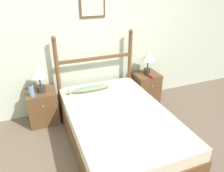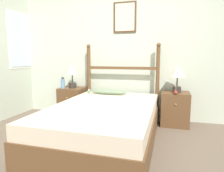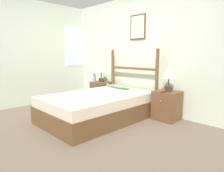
{
  "view_description": "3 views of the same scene",
  "coord_description": "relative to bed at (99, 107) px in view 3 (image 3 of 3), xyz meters",
  "views": [
    {
      "loc": [
        -1.07,
        -1.76,
        2.14
      ],
      "look_at": [
        0.02,
        0.99,
        0.68
      ],
      "focal_mm": 35.0,
      "sensor_mm": 36.0,
      "label": 1
    },
    {
      "loc": [
        0.77,
        -1.97,
        1.12
      ],
      "look_at": [
        -0.06,
        0.94,
        0.7
      ],
      "focal_mm": 32.0,
      "sensor_mm": 36.0,
      "label": 2
    },
    {
      "loc": [
        2.81,
        -1.91,
        1.24
      ],
      "look_at": [
        -0.04,
        0.89,
        0.62
      ],
      "focal_mm": 32.0,
      "sensor_mm": 36.0,
      "label": 3
    }
  ],
  "objects": [
    {
      "name": "ground_plane",
      "position": [
        0.06,
        -0.54,
        -0.24
      ],
      "size": [
        16.0,
        16.0,
        0.0
      ],
      "primitive_type": "plane",
      "color": "brown"
    },
    {
      "name": "wall_back",
      "position": [
        0.06,
        1.19,
        1.03
      ],
      "size": [
        6.4,
        0.08,
        2.55
      ],
      "color": "beige",
      "rests_on": "ground_plane"
    },
    {
      "name": "wall_left",
      "position": [
        -2.07,
        -0.52,
        1.03
      ],
      "size": [
        0.08,
        6.4,
        2.55
      ],
      "color": "beige",
      "rests_on": "ground_plane"
    },
    {
      "name": "bed",
      "position": [
        0.0,
        0.0,
        0.0
      ],
      "size": [
        1.34,
        2.1,
        0.49
      ],
      "color": "brown",
      "rests_on": "ground_plane"
    },
    {
      "name": "headboard",
      "position": [
        0.0,
        1.02,
        0.5
      ],
      "size": [
        1.35,
        0.07,
        1.38
      ],
      "color": "brown",
      "rests_on": "ground_plane"
    },
    {
      "name": "nightstand_left",
      "position": [
        -0.95,
        0.91,
        0.03
      ],
      "size": [
        0.45,
        0.45,
        0.56
      ],
      "color": "brown",
      "rests_on": "ground_plane"
    },
    {
      "name": "nightstand_right",
      "position": [
        0.95,
        0.91,
        0.03
      ],
      "size": [
        0.45,
        0.45,
        0.56
      ],
      "color": "brown",
      "rests_on": "ground_plane"
    },
    {
      "name": "table_lamp_left",
      "position": [
        -0.93,
        0.9,
        0.62
      ],
      "size": [
        0.25,
        0.25,
        0.45
      ],
      "color": "#2D2823",
      "rests_on": "nightstand_left"
    },
    {
      "name": "table_lamp_right",
      "position": [
        0.96,
        0.92,
        0.62
      ],
      "size": [
        0.25,
        0.25,
        0.45
      ],
      "color": "#2D2823",
      "rests_on": "nightstand_right"
    },
    {
      "name": "bottle",
      "position": [
        -1.07,
        0.79,
        0.41
      ],
      "size": [
        0.08,
        0.08,
        0.22
      ],
      "color": "#668CB2",
      "rests_on": "nightstand_left"
    },
    {
      "name": "model_boat",
      "position": [
        0.94,
        0.78,
        0.34
      ],
      "size": [
        0.06,
        0.21,
        0.19
      ],
      "color": "maroon",
      "rests_on": "nightstand_right"
    },
    {
      "name": "fish_pillow",
      "position": [
        -0.18,
        0.74,
        0.29
      ],
      "size": [
        0.7,
        0.12,
        0.09
      ],
      "color": "gray",
      "rests_on": "bed"
    }
  ]
}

